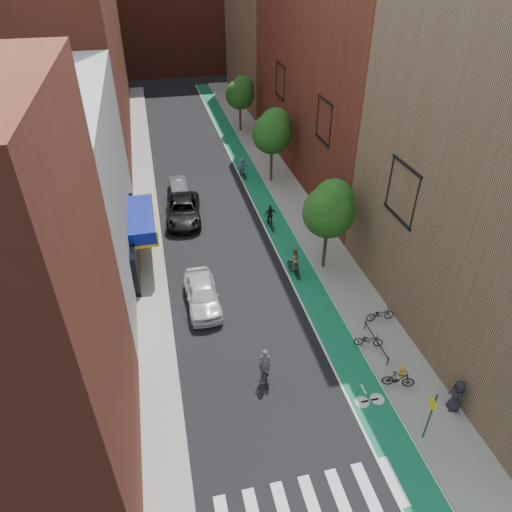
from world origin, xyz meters
TOP-DOWN VIEW (x-y plane):
  - ground at (0.00, 0.00)m, footprint 160.00×160.00m
  - bike_lane at (4.00, 26.00)m, footprint 2.00×68.00m
  - sidewalk_left at (-6.00, 26.00)m, footprint 2.00×68.00m
  - sidewalk_right at (6.50, 26.00)m, footprint 3.00×68.00m
  - building_left_white at (-11.00, 14.00)m, footprint 8.00×20.00m
  - building_left_far_red at (-11.00, 42.00)m, footprint 8.00×36.00m
  - building_right_mid_red at (12.00, 26.00)m, footprint 8.00×28.00m
  - building_right_far_tan at (12.00, 50.00)m, footprint 8.00×20.00m
  - building_far_closure at (0.00, 72.00)m, footprint 30.00×14.00m
  - tree_near at (5.65, 10.02)m, footprint 3.40×3.36m
  - tree_mid at (5.65, 24.02)m, footprint 3.55×3.53m
  - tree_far at (5.65, 38.02)m, footprint 3.30×3.25m
  - sign_pole at (5.38, -3.50)m, footprint 0.13×0.71m
  - parked_car_white at (-3.00, 8.07)m, footprint 2.00×4.87m
  - parked_car_black at (-3.04, 18.86)m, footprint 3.19×6.01m
  - parked_car_silver at (-3.00, 23.30)m, footprint 1.55×4.10m
  - cyclist_lead at (-0.71, 1.48)m, footprint 0.65×1.63m
  - cyclist_lane_near at (3.39, 9.77)m, footprint 0.95×1.91m
  - cyclist_lane_mid at (3.40, 15.94)m, footprint 0.99×1.72m
  - cyclist_lane_far at (3.20, 25.50)m, footprint 1.11×1.71m
  - parked_bike_near at (5.40, 2.35)m, footprint 1.70×1.02m
  - parked_bike_mid at (5.66, -0.57)m, footprint 1.69×1.00m
  - parked_bike_far at (6.95, 4.11)m, footprint 1.76×0.68m
  - pedestrian at (7.60, -2.40)m, footprint 0.73×0.98m
  - fire_hydrant at (6.15, -0.05)m, footprint 0.25×0.25m

SIDE VIEW (x-z plane):
  - ground at x=0.00m, z-range 0.00..0.00m
  - bike_lane at x=4.00m, z-range 0.00..0.01m
  - sidewalk_left at x=-6.00m, z-range 0.00..0.15m
  - sidewalk_right at x=6.50m, z-range 0.00..0.15m
  - fire_hydrant at x=6.15m, z-range 0.17..0.90m
  - parked_bike_near at x=5.40m, z-range 0.15..1.00m
  - parked_bike_far at x=6.95m, z-range 0.15..1.06m
  - parked_bike_mid at x=5.66m, z-range 0.15..1.13m
  - parked_car_silver at x=-3.00m, z-range 0.00..1.34m
  - cyclist_lead at x=-0.71m, z-range -0.32..1.75m
  - cyclist_lane_mid at x=3.40m, z-range -0.25..1.74m
  - parked_car_black at x=-3.04m, z-range 0.00..1.61m
  - parked_car_white at x=-3.00m, z-range 0.00..1.66m
  - cyclist_lane_far at x=3.20m, z-range -0.11..1.83m
  - cyclist_lane_near at x=3.39m, z-range -0.17..1.91m
  - pedestrian at x=7.60m, z-range 0.15..1.97m
  - sign_pole at x=5.38m, z-range 0.34..3.34m
  - tree_far at x=5.65m, z-range 1.40..7.60m
  - tree_near at x=5.65m, z-range 1.45..7.87m
  - tree_mid at x=5.65m, z-range 1.52..8.26m
  - building_left_white at x=-11.00m, z-range 0.00..12.00m
  - building_right_far_tan at x=12.00m, z-range 0.00..18.00m
  - building_far_closure at x=0.00m, z-range 0.00..20.00m
  - building_left_far_red at x=-11.00m, z-range 0.00..22.00m
  - building_right_mid_red at x=12.00m, z-range 0.00..22.00m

